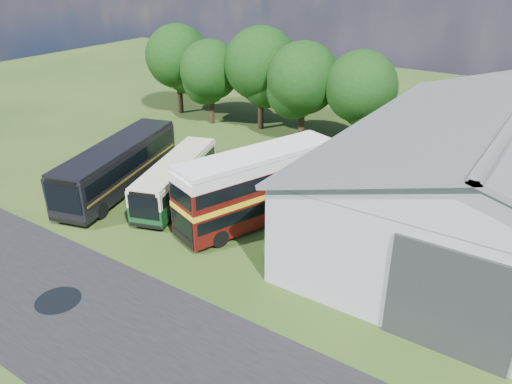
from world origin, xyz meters
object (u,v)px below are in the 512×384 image
Objects in this scene: bus_dark_single at (118,165)px; storage_shed at (511,170)px; bus_green_single at (177,178)px; bus_maroon_double at (258,187)px.

storage_shed is at bearing 2.86° from bus_dark_single.
bus_dark_single is at bearing -160.78° from storage_shed.
bus_green_single is 6.55m from bus_maroon_double.
storage_shed reaches higher than bus_dark_single.
bus_green_single is (-19.39, -7.10, -2.71)m from storage_shed.
storage_shed is 25.29m from bus_dark_single.
storage_shed is at bearing 47.13° from bus_maroon_double.
storage_shed is 14.68m from bus_maroon_double.
storage_shed is 20.83m from bus_green_single.
bus_green_single is at bearing -157.34° from bus_maroon_double.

